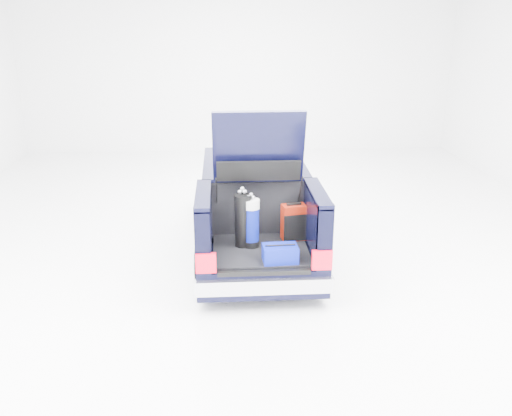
{
  "coord_description": "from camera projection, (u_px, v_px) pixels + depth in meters",
  "views": [
    {
      "loc": [
        -0.51,
        -8.39,
        3.65
      ],
      "look_at": [
        0.0,
        -0.5,
        0.86
      ],
      "focal_mm": 38.0,
      "sensor_mm": 36.0,
      "label": 1
    }
  ],
  "objects": [
    {
      "name": "car",
      "position": [
        254.0,
        206.0,
        9.02
      ],
      "size": [
        1.87,
        4.65,
        2.47
      ],
      "color": "black",
      "rests_on": "ground"
    },
    {
      "name": "red_suitcase",
      "position": [
        294.0,
        222.0,
        7.79
      ],
      "size": [
        0.36,
        0.27,
        0.55
      ],
      "rotation": [
        0.0,
        0.0,
        0.17
      ],
      "color": "#6A0F03",
      "rests_on": "car"
    },
    {
      "name": "blue_duffel",
      "position": [
        280.0,
        253.0,
        7.13
      ],
      "size": [
        0.47,
        0.32,
        0.24
      ],
      "rotation": [
        0.0,
        0.0,
        0.05
      ],
      "color": "#050F7B",
      "rests_on": "car"
    },
    {
      "name": "ground",
      "position": [
        254.0,
        246.0,
        9.14
      ],
      "size": [
        14.0,
        14.0,
        0.0
      ],
      "primitive_type": "plane",
      "color": "white",
      "rests_on": "ground"
    },
    {
      "name": "black_golf_bag",
      "position": [
        243.0,
        220.0,
        7.53
      ],
      "size": [
        0.27,
        0.28,
        0.85
      ],
      "rotation": [
        0.0,
        0.0,
        -0.13
      ],
      "color": "black",
      "rests_on": "car"
    },
    {
      "name": "blue_golf_bag",
      "position": [
        251.0,
        223.0,
        7.52
      ],
      "size": [
        0.29,
        0.29,
        0.78
      ],
      "rotation": [
        0.0,
        0.0,
        -0.31
      ],
      "color": "black",
      "rests_on": "car"
    }
  ]
}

